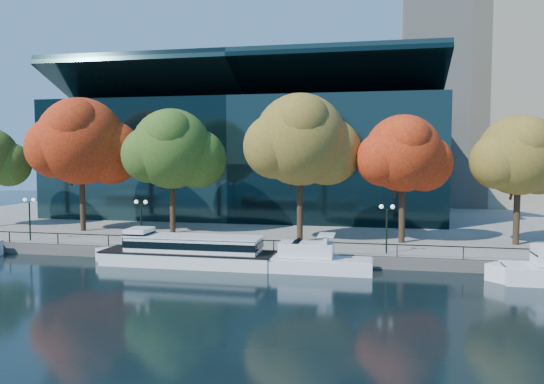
% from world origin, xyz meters
% --- Properties ---
extents(ground, '(160.00, 160.00, 0.00)m').
position_xyz_m(ground, '(0.00, 0.00, 0.00)').
color(ground, black).
rests_on(ground, ground).
extents(promenade, '(90.00, 67.08, 1.00)m').
position_xyz_m(promenade, '(0.00, 36.38, 0.50)').
color(promenade, slate).
rests_on(promenade, ground).
extents(railing, '(88.20, 0.08, 0.99)m').
position_xyz_m(railing, '(0.00, 3.25, 1.94)').
color(railing, black).
rests_on(railing, promenade).
extents(convention_building, '(50.00, 24.57, 21.43)m').
position_xyz_m(convention_building, '(-4.00, 31.79, 8.51)').
color(convention_building, black).
rests_on(convention_building, ground).
extents(office_tower, '(22.50, 22.50, 65.90)m').
position_xyz_m(office_tower, '(28.00, 55.00, 33.02)').
color(office_tower, tan).
rests_on(office_tower, ground).
extents(tour_boat, '(15.67, 3.49, 2.97)m').
position_xyz_m(tour_boat, '(-2.16, 1.20, 1.26)').
color(tour_boat, white).
rests_on(tour_boat, ground).
extents(cruiser_near, '(10.26, 2.64, 2.97)m').
position_xyz_m(cruiser_near, '(8.11, 0.91, 0.92)').
color(cruiser_near, white).
rests_on(cruiser_near, ground).
extents(tree_1, '(11.47, 9.41, 14.10)m').
position_xyz_m(tree_1, '(-17.21, 11.33, 10.31)').
color(tree_1, black).
rests_on(tree_1, promenade).
extents(tree_2, '(10.31, 8.45, 12.82)m').
position_xyz_m(tree_2, '(-7.30, 11.88, 9.51)').
color(tree_2, black).
rests_on(tree_2, promenade).
extents(tree_3, '(10.66, 8.74, 13.74)m').
position_xyz_m(tree_3, '(6.50, 8.97, 10.29)').
color(tree_3, black).
rests_on(tree_3, promenade).
extents(tree_4, '(8.81, 7.22, 11.74)m').
position_xyz_m(tree_4, '(15.75, 10.23, 9.06)').
color(tree_4, black).
rests_on(tree_4, promenade).
extents(tree_5, '(8.94, 7.33, 11.62)m').
position_xyz_m(tree_5, '(25.80, 11.17, 8.89)').
color(tree_5, black).
rests_on(tree_5, promenade).
extents(lamp_0, '(1.26, 0.36, 4.03)m').
position_xyz_m(lamp_0, '(-18.74, 4.50, 3.98)').
color(lamp_0, black).
rests_on(lamp_0, promenade).
extents(lamp_1, '(1.26, 0.36, 4.03)m').
position_xyz_m(lamp_1, '(-7.43, 4.50, 3.98)').
color(lamp_1, black).
rests_on(lamp_1, promenade).
extents(lamp_2, '(1.26, 0.36, 4.03)m').
position_xyz_m(lamp_2, '(14.18, 4.50, 3.98)').
color(lamp_2, black).
rests_on(lamp_2, promenade).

